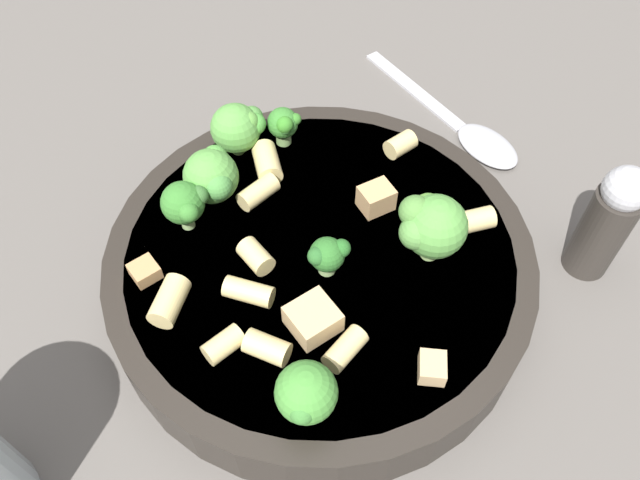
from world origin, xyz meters
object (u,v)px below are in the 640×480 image
object	(u,v)px
rigatoni_4	(473,221)
pepper_shaker	(607,221)
rigatoni_0	(257,260)
chicken_chunk_0	(376,198)
broccoli_floret_6	(431,225)
rigatoni_2	(345,349)
rigatoni_8	(249,292)
pasta_bowl	(320,265)
chicken_chunk_3	(145,271)
broccoli_floret_0	(306,394)
spoon	(467,130)
rigatoni_3	(169,301)
rigatoni_5	(267,163)
chicken_chunk_2	(432,368)
broccoli_floret_2	(185,204)
chicken_chunk_1	(313,319)
rigatoni_1	(400,145)
rigatoni_6	(224,345)
broccoli_floret_4	(327,255)
broccoli_floret_5	(285,124)
rigatoni_7	(267,348)
broccoli_floret_3	(239,127)
broccoli_floret_1	(212,176)
rigatoni_9	(258,192)

from	to	relation	value
rigatoni_4	pepper_shaker	xyz separation A→B (m)	(-0.09, 0.02, -0.00)
rigatoni_0	chicken_chunk_0	world-z (taller)	chicken_chunk_0
broccoli_floret_6	rigatoni_2	xyz separation A→B (m)	(0.07, 0.06, -0.02)
rigatoni_8	rigatoni_0	bearing A→B (deg)	-113.66
pasta_bowl	chicken_chunk_3	bearing A→B (deg)	-4.52
broccoli_floret_0	spoon	distance (m)	0.30
rigatoni_3	rigatoni_5	xyz separation A→B (m)	(-0.08, -0.10, 0.00)
broccoli_floret_6	chicken_chunk_2	bearing A→B (deg)	71.62
pasta_bowl	broccoli_floret_2	world-z (taller)	broccoli_floret_2
rigatoni_5	pepper_shaker	xyz separation A→B (m)	(-0.20, 0.11, -0.00)
chicken_chunk_1	rigatoni_1	bearing A→B (deg)	-128.38
broccoli_floret_6	rigatoni_6	world-z (taller)	broccoli_floret_6
pasta_bowl	chicken_chunk_3	size ratio (longest dim) A/B	17.15
broccoli_floret_0	rigatoni_8	distance (m)	0.08
broccoli_floret_6	broccoli_floret_4	bearing A→B (deg)	-3.31
broccoli_floret_5	rigatoni_2	bearing A→B (deg)	87.73
broccoli_floret_5	pepper_shaker	world-z (taller)	pepper_shaker
broccoli_floret_4	chicken_chunk_0	size ratio (longest dim) A/B	1.28
rigatoni_8	rigatoni_3	bearing A→B (deg)	-6.01
rigatoni_2	rigatoni_5	bearing A→B (deg)	-85.56
broccoli_floret_0	pepper_shaker	distance (m)	0.23
rigatoni_4	chicken_chunk_1	distance (m)	0.13
rigatoni_7	chicken_chunk_3	bearing A→B (deg)	-49.56
rigatoni_6	chicken_chunk_3	bearing A→B (deg)	-58.93
chicken_chunk_3	rigatoni_4	bearing A→B (deg)	175.25
chicken_chunk_1	broccoli_floret_6	bearing A→B (deg)	-158.51
pasta_bowl	rigatoni_3	size ratio (longest dim) A/B	9.53
chicken_chunk_2	spoon	xyz separation A→B (m)	(-0.12, -0.21, -0.04)
rigatoni_0	rigatoni_5	distance (m)	0.08
chicken_chunk_1	spoon	distance (m)	0.25
broccoli_floret_5	chicken_chunk_3	bearing A→B (deg)	39.83
rigatoni_0	rigatoni_2	bearing A→B (deg)	116.10
broccoli_floret_3	chicken_chunk_3	world-z (taller)	broccoli_floret_3
rigatoni_5	chicken_chunk_0	distance (m)	0.08
broccoli_floret_0	chicken_chunk_1	xyz separation A→B (m)	(-0.02, -0.05, -0.02)
chicken_chunk_2	pepper_shaker	size ratio (longest dim) A/B	0.18
rigatoni_8	chicken_chunk_2	size ratio (longest dim) A/B	1.72
broccoli_floret_1	rigatoni_0	bearing A→B (deg)	103.86
rigatoni_1	chicken_chunk_2	distance (m)	0.18
chicken_chunk_3	rigatoni_1	bearing A→B (deg)	-161.91
rigatoni_7	pepper_shaker	xyz separation A→B (m)	(-0.24, -0.03, -0.00)
pasta_bowl	rigatoni_5	world-z (taller)	rigatoni_5
rigatoni_4	chicken_chunk_2	world-z (taller)	rigatoni_4
broccoli_floret_5	rigatoni_5	distance (m)	0.03
broccoli_floret_3	rigatoni_8	distance (m)	0.13
broccoli_floret_6	rigatoni_8	xyz separation A→B (m)	(0.11, 0.00, -0.02)
broccoli_floret_0	broccoli_floret_6	distance (m)	0.13
chicken_chunk_3	broccoli_floret_0	bearing A→B (deg)	123.65
rigatoni_3	rigatoni_9	xyz separation A→B (m)	(-0.07, -0.07, -0.00)
rigatoni_5	chicken_chunk_3	bearing A→B (deg)	36.38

